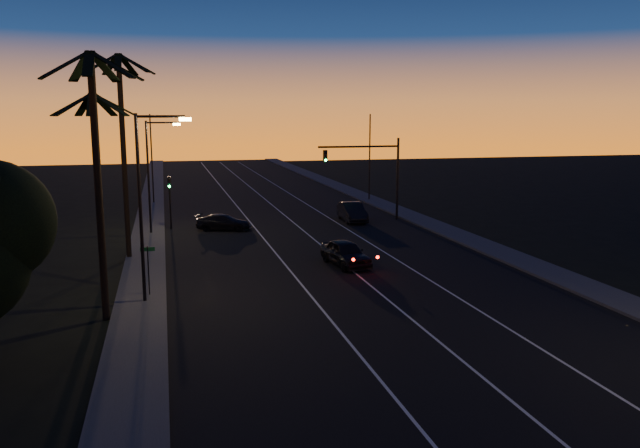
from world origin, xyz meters
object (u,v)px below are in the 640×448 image
object	(u,v)px
right_car	(352,212)
cross_car	(224,222)
lead_car	(346,253)
signal_mast	(372,165)

from	to	relation	value
right_car	cross_car	xyz separation A→B (m)	(-10.96, -1.55, -0.17)
lead_car	cross_car	distance (m)	14.73
lead_car	right_car	world-z (taller)	right_car
signal_mast	cross_car	bearing A→B (deg)	-173.17
signal_mast	lead_car	xyz separation A→B (m)	(-6.65, -14.97, -4.02)
right_car	signal_mast	bearing A→B (deg)	-1.32
signal_mast	right_car	size ratio (longest dim) A/B	1.46
signal_mast	right_car	world-z (taller)	signal_mast
signal_mast	lead_car	world-z (taller)	signal_mast
signal_mast	lead_car	bearing A→B (deg)	-113.94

